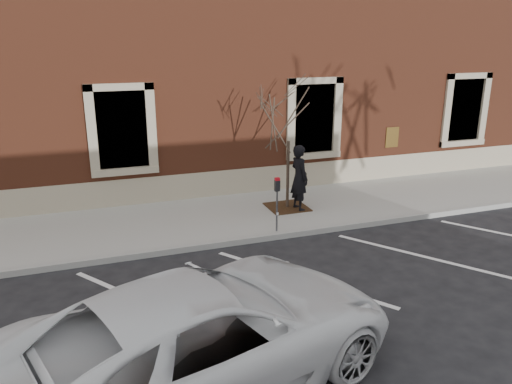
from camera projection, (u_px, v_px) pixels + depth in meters
name	position (u px, v px, depth m)	size (l,w,h in m)	color
ground	(264.00, 240.00, 12.63)	(120.00, 120.00, 0.00)	#28282B
sidewalk_near	(243.00, 215.00, 14.18)	(40.00, 3.50, 0.15)	#9D9C93
curb_near	(265.00, 238.00, 12.56)	(40.00, 0.12, 0.15)	#9E9E99
parking_stripes	(300.00, 278.00, 10.65)	(28.00, 4.40, 0.01)	silver
building_civic	(192.00, 63.00, 18.40)	(40.00, 8.62, 8.00)	brown
man	(299.00, 178.00, 14.12)	(0.69, 0.45, 1.90)	black
parking_meter	(277.00, 194.00, 12.52)	(0.13, 0.10, 1.42)	#595B60
tree_grate	(287.00, 207.00, 14.57)	(1.12, 1.12, 0.03)	#382412
sapling	(289.00, 122.00, 13.82)	(2.15, 2.15, 3.59)	#3E3326
white_truck	(202.00, 336.00, 7.12)	(2.83, 6.13, 1.70)	white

